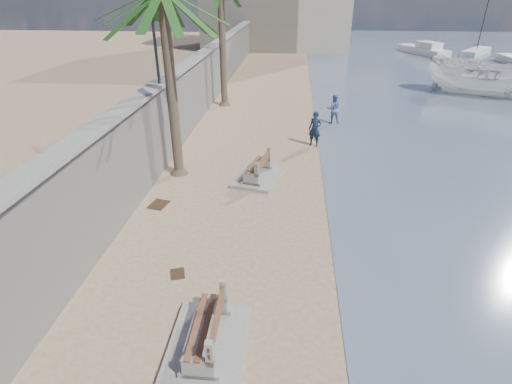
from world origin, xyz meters
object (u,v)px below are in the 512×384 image
object	(u,v)px
yacht_far	(423,51)
sailboat_west	(476,51)
bench_near	(207,332)
person_b	(334,107)
boat_cruiser	(490,75)
bench_far	(257,169)
person_a	(315,127)

from	to	relation	value
yacht_far	sailboat_west	bearing A→B (deg)	-108.66
bench_near	person_b	xyz separation A→B (m)	(4.10, 17.08, 0.49)
yacht_far	sailboat_west	xyz separation A→B (m)	(6.37, 0.55, -0.01)
bench_near	boat_cruiser	distance (m)	29.56
bench_near	sailboat_west	distance (m)	51.52
bench_near	yacht_far	xyz separation A→B (m)	(16.92, 45.41, -0.11)
bench_near	boat_cruiser	xyz separation A→B (m)	(15.92, 24.88, 1.03)
yacht_far	bench_near	bearing A→B (deg)	135.97
yacht_far	sailboat_west	distance (m)	6.39
yacht_far	bench_far	bearing A→B (deg)	131.93
bench_far	boat_cruiser	world-z (taller)	boat_cruiser
person_a	boat_cruiser	size ratio (longest dim) A/B	0.54
person_a	yacht_far	xyz separation A→B (m)	(14.05, 32.25, -0.67)
boat_cruiser	yacht_far	bearing A→B (deg)	22.69
person_b	boat_cruiser	world-z (taller)	boat_cruiser
boat_cruiser	yacht_far	size ratio (longest dim) A/B	0.52
person_a	person_b	bearing A→B (deg)	92.70
bench_near	bench_far	distance (m)	8.96
person_b	yacht_far	distance (m)	31.10
person_b	bench_far	bearing A→B (deg)	62.13
person_b	bench_near	bearing A→B (deg)	73.54
yacht_far	boat_cruiser	bearing A→B (deg)	153.63
bench_far	sailboat_west	world-z (taller)	sailboat_west
person_b	yacht_far	xyz separation A→B (m)	(12.82, 28.33, -0.60)
yacht_far	sailboat_west	world-z (taller)	sailboat_west
bench_near	person_a	size ratio (longest dim) A/B	1.25
person_a	yacht_far	bearing A→B (deg)	86.68
bench_far	yacht_far	bearing A→B (deg)	65.53
bench_far	person_a	size ratio (longest dim) A/B	1.34
boat_cruiser	sailboat_west	distance (m)	22.36
bench_near	person_a	xyz separation A→B (m)	(2.86, 13.16, 0.56)
person_b	sailboat_west	size ratio (longest dim) A/B	0.20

